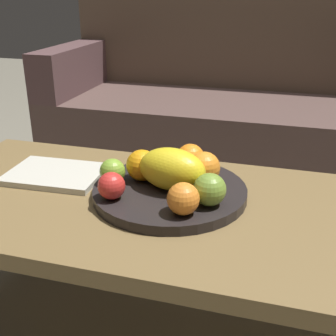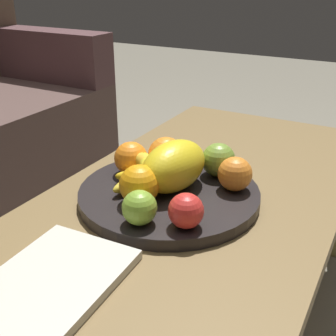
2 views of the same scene
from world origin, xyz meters
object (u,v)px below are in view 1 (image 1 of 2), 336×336
object	(u,v)px
coffee_table	(166,219)
orange_back	(142,165)
orange_left	(183,199)
apple_front	(111,186)
orange_right	(190,158)
apple_right	(112,171)
fruit_bowl	(168,191)
banana_bunch	(173,169)
magazine	(56,174)
melon_large_front	(172,169)
apple_left	(210,190)
orange_front	(204,168)

from	to	relation	value
coffee_table	orange_back	world-z (taller)	orange_back
orange_left	apple_front	bearing A→B (deg)	172.29
coffee_table	orange_right	world-z (taller)	orange_right
orange_back	apple_right	world-z (taller)	orange_back
fruit_bowl	apple_front	bearing A→B (deg)	-138.40
orange_back	banana_bunch	distance (m)	0.08
fruit_bowl	magazine	world-z (taller)	fruit_bowl
apple_front	magazine	bearing A→B (deg)	150.97
apple_right	orange_left	bearing A→B (deg)	-26.16
apple_front	magazine	xyz separation A→B (m)	(-0.22, 0.12, -0.05)
melon_large_front	apple_front	size ratio (longest dim) A/B	2.61
orange_right	apple_left	xyz separation A→B (m)	(0.09, -0.17, 0.00)
coffee_table	apple_left	world-z (taller)	apple_left
apple_right	magazine	xyz separation A→B (m)	(-0.19, 0.04, -0.05)
orange_left	coffee_table	bearing A→B (deg)	127.95
orange_left	orange_front	bearing A→B (deg)	86.58
orange_front	banana_bunch	size ratio (longest dim) A/B	0.48
banana_bunch	fruit_bowl	bearing A→B (deg)	-88.88
orange_right	banana_bunch	bearing A→B (deg)	-115.94
magazine	fruit_bowl	bearing A→B (deg)	-7.17
coffee_table	apple_left	distance (m)	0.15
orange_right	apple_left	size ratio (longest dim) A/B	1.00
orange_front	orange_left	xyz separation A→B (m)	(-0.01, -0.17, -0.00)
fruit_bowl	apple_front	world-z (taller)	apple_front
orange_back	magazine	bearing A→B (deg)	179.27
fruit_bowl	apple_front	distance (m)	0.15
apple_left	magazine	distance (m)	0.45
orange_back	banana_bunch	bearing A→B (deg)	19.26
orange_front	orange_back	bearing A→B (deg)	-170.07
coffee_table	orange_back	distance (m)	0.15
melon_large_front	orange_front	xyz separation A→B (m)	(0.07, 0.06, -0.01)
coffee_table	orange_left	world-z (taller)	orange_left
fruit_bowl	apple_left	size ratio (longest dim) A/B	5.05
orange_right	apple_left	world-z (taller)	same
coffee_table	orange_right	distance (m)	0.18
apple_front	orange_front	bearing A→B (deg)	37.79
banana_bunch	magazine	size ratio (longest dim) A/B	0.67
apple_left	magazine	world-z (taller)	apple_left
orange_back	magazine	size ratio (longest dim) A/B	0.32
apple_left	apple_right	size ratio (longest dim) A/B	1.17
orange_back	apple_front	size ratio (longest dim) A/B	1.24
orange_front	melon_large_front	bearing A→B (deg)	-139.83
banana_bunch	apple_front	bearing A→B (deg)	-126.68
coffee_table	melon_large_front	xyz separation A→B (m)	(0.01, 0.03, 0.12)
orange_front	magazine	world-z (taller)	orange_front
orange_left	apple_left	size ratio (longest dim) A/B	0.95
orange_left	orange_right	distance (m)	0.23
apple_front	apple_right	size ratio (longest dim) A/B	1.00
melon_large_front	banana_bunch	xyz separation A→B (m)	(-0.01, 0.05, -0.02)
coffee_table	orange_front	bearing A→B (deg)	49.42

